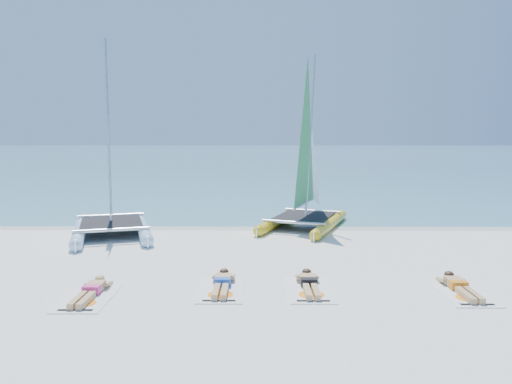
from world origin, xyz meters
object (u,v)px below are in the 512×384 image
(catamaran_yellow, at_px, (308,170))
(towel_d, at_px, (463,293))
(towel_c, at_px, (310,290))
(sunbather_d, at_px, (459,286))
(sunbather_b, at_px, (222,283))
(sunbather_a, at_px, (91,290))
(towel_b, at_px, (222,290))
(sunbather_c, at_px, (309,283))
(catamaran_blue, at_px, (110,173))
(towel_a, at_px, (88,298))

(catamaran_yellow, xyz_separation_m, towel_d, (2.65, -8.16, -2.11))
(towel_c, relative_size, towel_d, 1.00)
(catamaran_yellow, bearing_deg, sunbather_d, -51.28)
(sunbather_b, xyz_separation_m, towel_d, (5.33, -0.38, -0.11))
(sunbather_a, xyz_separation_m, towel_b, (2.81, 0.39, -0.11))
(catamaran_yellow, height_order, sunbather_d, catamaran_yellow)
(towel_c, height_order, sunbather_c, sunbather_c)
(sunbather_b, relative_size, sunbather_c, 1.00)
(sunbather_b, distance_m, sunbather_d, 5.33)
(sunbather_a, bearing_deg, towel_b, 7.88)
(sunbather_b, relative_size, towel_d, 0.93)
(catamaran_blue, xyz_separation_m, sunbather_c, (6.29, -6.01, -2.00))
(catamaran_yellow, relative_size, towel_b, 3.63)
(catamaran_blue, relative_size, towel_b, 3.84)
(catamaran_blue, distance_m, towel_c, 9.09)
(catamaran_yellow, distance_m, towel_b, 8.67)
(sunbather_a, xyz_separation_m, sunbather_c, (4.79, 0.58, 0.00))
(sunbather_b, height_order, towel_d, sunbather_b)
(sunbather_b, height_order, towel_c, sunbather_b)
(sunbather_a, relative_size, towel_b, 0.93)
(sunbather_b, xyz_separation_m, sunbather_d, (5.33, -0.19, 0.00))
(catamaran_yellow, relative_size, sunbather_d, 3.89)
(towel_a, bearing_deg, towel_d, 2.75)
(catamaran_blue, height_order, sunbather_d, catamaran_blue)
(sunbather_c, bearing_deg, sunbather_b, -179.90)
(towel_c, bearing_deg, towel_b, -179.90)
(towel_d, bearing_deg, sunbather_b, 175.89)
(catamaran_blue, bearing_deg, sunbather_c, -60.61)
(towel_c, relative_size, sunbather_c, 1.07)
(sunbather_b, bearing_deg, towel_d, -4.11)
(towel_a, relative_size, sunbather_c, 1.07)
(towel_c, bearing_deg, sunbather_d, -0.03)
(sunbather_a, relative_size, sunbather_d, 1.00)
(sunbather_a, xyz_separation_m, towel_d, (8.14, 0.20, -0.11))
(catamaran_blue, height_order, catamaran_yellow, catamaran_blue)
(sunbather_b, bearing_deg, catamaran_yellow, 71.03)
(sunbather_a, distance_m, sunbather_d, 8.15)
(towel_b, bearing_deg, catamaran_blue, 124.79)
(catamaran_yellow, height_order, sunbather_b, catamaran_yellow)
(catamaran_yellow, xyz_separation_m, sunbather_d, (2.65, -7.97, -2.00))
(towel_b, xyz_separation_m, towel_c, (1.98, 0.00, 0.00))
(towel_a, bearing_deg, sunbather_c, 9.20)
(sunbather_a, height_order, sunbather_b, same)
(towel_c, bearing_deg, sunbather_c, 90.00)
(sunbather_b, bearing_deg, catamaran_blue, 125.64)
(sunbather_c, bearing_deg, catamaran_yellow, 84.93)
(towel_b, bearing_deg, catamaran_yellow, 71.46)
(sunbather_b, bearing_deg, sunbather_c, 0.10)
(towel_d, bearing_deg, sunbather_a, -178.60)
(catamaran_blue, relative_size, towel_a, 3.84)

